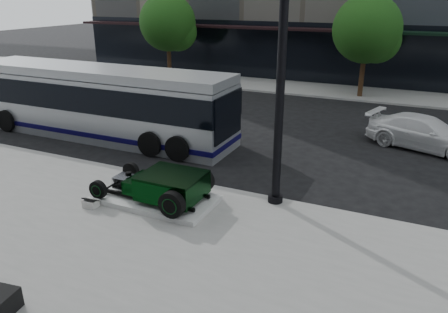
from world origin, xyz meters
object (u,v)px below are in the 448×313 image
at_px(hot_rod, 166,185).
at_px(white_sedan, 425,133).
at_px(transit_bus, 99,102).
at_px(lamppost, 281,77).

height_order(hot_rod, white_sedan, white_sedan).
xyz_separation_m(hot_rod, transit_bus, (-6.18, 4.66, 0.79)).
xyz_separation_m(hot_rod, lamppost, (2.80, 1.44, 3.05)).
relative_size(hot_rod, lamppost, 0.41).
distance_m(hot_rod, lamppost, 4.39).
distance_m(hot_rod, white_sedan, 10.83).
height_order(lamppost, white_sedan, lamppost).
bearing_deg(white_sedan, hot_rod, 159.15).
bearing_deg(lamppost, transit_bus, 160.31).
bearing_deg(hot_rod, lamppost, 27.34).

